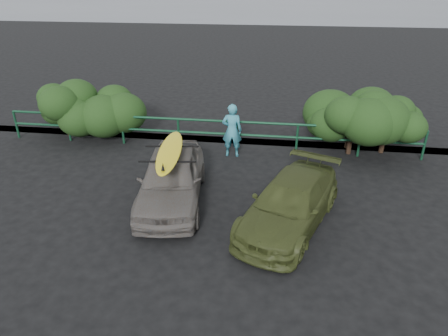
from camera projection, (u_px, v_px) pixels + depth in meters
The scene contains 10 objects.
ground at pixel (170, 233), 9.30m from camera, with size 80.00×80.00×0.00m, color black.
ocean at pixel (268, 10), 62.55m from camera, with size 200.00×200.00×0.00m, color slate.
guardrail at pixel (207, 134), 13.51m from camera, with size 14.00×0.08×1.04m, color #124128, non-canonical shape.
shrub_left at pixel (76, 108), 14.21m from camera, with size 3.20×2.40×2.15m, color #214218, non-canonical shape.
shrub_right at pixel (359, 123), 13.14m from camera, with size 3.20×2.40×1.93m, color #214218, non-canonical shape.
sedan at pixel (172, 178), 10.32m from camera, with size 1.58×3.92×1.34m, color #635C58.
olive_vehicle at pixel (290, 203), 9.39m from camera, with size 1.59×3.90×1.13m, color #3D471F.
man at pixel (232, 130), 12.79m from camera, with size 0.64×0.42×1.76m, color teal.
roof_rack at pixel (170, 154), 10.01m from camera, with size 1.40×0.98×0.05m, color black, non-canonical shape.
surfboard at pixel (170, 151), 9.98m from camera, with size 0.57×2.73×0.08m, color yellow.
Camera 1 is at (2.29, -7.42, 5.48)m, focal length 32.00 mm.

